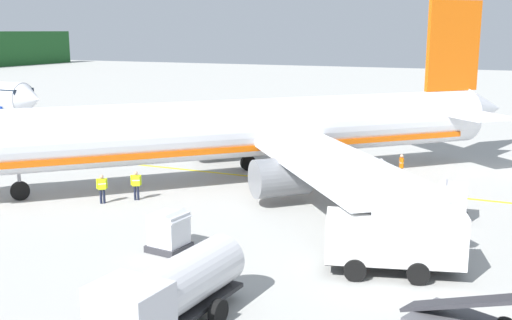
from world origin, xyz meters
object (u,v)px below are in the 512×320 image
at_px(cargo_container_mid, 169,232).
at_px(crew_loader_left, 136,183).
at_px(cargo_container_far, 369,174).
at_px(airliner_foreground, 248,129).
at_px(crew_loader_right, 401,165).
at_px(crew_marshaller, 102,187).
at_px(service_truck_pushback, 396,238).
at_px(cargo_container_near, 452,202).
at_px(service_truck_catering, 172,291).

relative_size(cargo_container_mid, crew_loader_left, 1.08).
bearing_deg(cargo_container_far, cargo_container_mid, 159.68).
distance_m(airliner_foreground, crew_loader_right, 10.37).
relative_size(cargo_container_mid, crew_marshaller, 1.10).
bearing_deg(service_truck_pushback, cargo_container_mid, 98.62).
bearing_deg(cargo_container_near, cargo_container_mid, 131.74).
distance_m(service_truck_pushback, crew_marshaller, 17.86).
bearing_deg(crew_loader_right, cargo_container_mid, 158.49).
xyz_separation_m(airliner_foreground, crew_marshaller, (-8.67, 5.25, -2.39)).
distance_m(crew_marshaller, crew_loader_left, 1.96).
bearing_deg(airliner_foreground, crew_loader_left, 151.76).
distance_m(cargo_container_near, crew_loader_right, 8.77).
xyz_separation_m(service_truck_catering, crew_loader_left, (13.03, 10.44, -0.38)).
bearing_deg(crew_loader_left, cargo_container_far, -54.91).
relative_size(service_truck_catering, service_truck_pushback, 1.10).
xyz_separation_m(airliner_foreground, cargo_container_mid, (-13.78, -2.41, -2.51)).
bearing_deg(cargo_container_far, crew_marshaller, 126.44).
bearing_deg(cargo_container_far, crew_loader_right, -27.48).
bearing_deg(cargo_container_mid, crew_marshaller, 56.28).
relative_size(crew_marshaller, crew_loader_right, 0.95).
bearing_deg(crew_loader_right, crew_marshaller, 130.59).
distance_m(crew_loader_left, crew_loader_right, 17.27).
height_order(cargo_container_mid, crew_marshaller, cargo_container_mid).
relative_size(cargo_container_near, crew_marshaller, 1.23).
height_order(cargo_container_far, crew_loader_right, cargo_container_far).
distance_m(service_truck_pushback, cargo_container_near, 8.49).
bearing_deg(airliner_foreground, crew_marshaller, 148.81).
xyz_separation_m(cargo_container_mid, crew_loader_right, (17.62, -6.94, 0.18)).
bearing_deg(crew_loader_left, crew_marshaller, 136.38).
bearing_deg(airliner_foreground, crew_loader_right, -67.68).
distance_m(cargo_container_far, crew_loader_left, 14.40).
distance_m(cargo_container_near, cargo_container_mid, 14.83).
xyz_separation_m(cargo_container_near, crew_marshaller, (-4.77, 18.72, 0.01)).
xyz_separation_m(cargo_container_far, crew_loader_right, (2.81, -1.46, 0.17)).
xyz_separation_m(service_truck_pushback, crew_loader_right, (16.13, 2.88, -0.46)).
distance_m(airliner_foreground, crew_loader_left, 8.56).
distance_m(service_truck_catering, cargo_container_mid, 7.72).
bearing_deg(crew_loader_right, airliner_foreground, 112.32).
bearing_deg(crew_marshaller, crew_loader_left, -43.62).
xyz_separation_m(cargo_container_mid, crew_marshaller, (5.11, 7.66, 0.12)).
height_order(service_truck_pushback, cargo_container_near, service_truck_pushback).
height_order(crew_loader_left, crew_loader_right, crew_loader_right).
xyz_separation_m(cargo_container_near, cargo_container_far, (4.93, 5.59, -0.10)).
bearing_deg(crew_loader_right, service_truck_pushback, -169.87).
bearing_deg(crew_marshaller, crew_loader_right, -49.41).
relative_size(airliner_foreground, cargo_container_mid, 17.32).
xyz_separation_m(airliner_foreground, service_truck_catering, (-20.28, -6.54, -1.99)).
height_order(service_truck_pushback, crew_marshaller, service_truck_pushback).
height_order(service_truck_catering, cargo_container_far, service_truck_catering).
bearing_deg(cargo_container_mid, crew_loader_right, -21.51).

